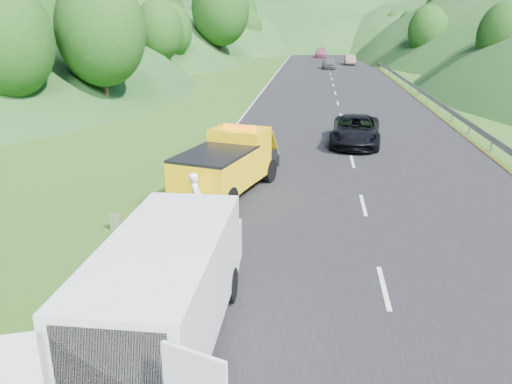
# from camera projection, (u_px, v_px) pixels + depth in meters

# --- Properties ---
(ground) EXTENTS (320.00, 320.00, 0.00)m
(ground) POSITION_uv_depth(u_px,v_px,m) (272.00, 248.00, 14.81)
(ground) COLOR #38661E
(ground) RESTS_ON ground
(road_surface) EXTENTS (14.00, 200.00, 0.02)m
(road_surface) POSITION_uv_depth(u_px,v_px,m) (333.00, 85.00, 52.05)
(road_surface) COLOR black
(road_surface) RESTS_ON ground
(guardrail) EXTENTS (0.06, 140.00, 1.52)m
(guardrail) POSITION_uv_depth(u_px,v_px,m) (389.00, 74.00, 63.00)
(guardrail) COLOR gray
(guardrail) RESTS_ON ground
(tree_line_left) EXTENTS (14.00, 140.00, 14.00)m
(tree_line_left) POSITION_uv_depth(u_px,v_px,m) (178.00, 67.00, 73.24)
(tree_line_left) COLOR #234F17
(tree_line_left) RESTS_ON ground
(tree_line_right) EXTENTS (14.00, 140.00, 14.00)m
(tree_line_right) POSITION_uv_depth(u_px,v_px,m) (475.00, 70.00, 68.65)
(tree_line_right) COLOR #234F17
(tree_line_right) RESTS_ON ground
(hills_backdrop) EXTENTS (201.00, 288.60, 44.00)m
(hills_backdrop) POSITION_uv_depth(u_px,v_px,m) (336.00, 45.00, 140.62)
(hills_backdrop) COLOR #2D5B23
(hills_backdrop) RESTS_ON ground
(tow_truck) EXTENTS (3.59, 6.15, 2.49)m
(tow_truck) POSITION_uv_depth(u_px,v_px,m) (229.00, 163.00, 19.18)
(tow_truck) COLOR black
(tow_truck) RESTS_ON ground
(white_van) EXTENTS (3.71, 6.75, 2.40)m
(white_van) POSITION_uv_depth(u_px,v_px,m) (168.00, 284.00, 10.11)
(white_van) COLOR black
(white_van) RESTS_ON ground
(woman) EXTENTS (0.57, 0.71, 1.74)m
(woman) POSITION_uv_depth(u_px,v_px,m) (197.00, 223.00, 16.65)
(woman) COLOR white
(woman) RESTS_ON ground
(child) EXTENTS (0.54, 0.56, 0.91)m
(child) POSITION_uv_depth(u_px,v_px,m) (197.00, 261.00, 14.06)
(child) COLOR tan
(child) RESTS_ON ground
(suitcase) EXTENTS (0.32, 0.19, 0.51)m
(suitcase) POSITION_uv_depth(u_px,v_px,m) (116.00, 222.00, 16.09)
(suitcase) COLOR #575942
(suitcase) RESTS_ON ground
(spare_tire) EXTENTS (0.64, 0.64, 0.20)m
(spare_tire) POSITION_uv_depth(u_px,v_px,m) (167.00, 373.00, 9.58)
(spare_tire) COLOR black
(spare_tire) RESTS_ON ground
(passing_suv) EXTENTS (3.06, 5.74, 1.53)m
(passing_suv) POSITION_uv_depth(u_px,v_px,m) (355.00, 145.00, 27.23)
(passing_suv) COLOR black
(passing_suv) RESTS_ON ground
(dist_car_a) EXTENTS (1.79, 4.44, 1.51)m
(dist_car_a) POSITION_uv_depth(u_px,v_px,m) (329.00, 69.00, 70.21)
(dist_car_a) COLOR #444448
(dist_car_a) RESTS_ON ground
(dist_car_b) EXTENTS (1.53, 4.39, 1.45)m
(dist_car_b) POSITION_uv_depth(u_px,v_px,m) (350.00, 65.00, 76.55)
(dist_car_b) COLOR brown
(dist_car_b) RESTS_ON ground
(dist_car_c) EXTENTS (2.26, 5.55, 1.61)m
(dist_car_c) POSITION_uv_depth(u_px,v_px,m) (321.00, 57.00, 92.07)
(dist_car_c) COLOR #8F475C
(dist_car_c) RESTS_ON ground
(dist_car_d) EXTENTS (1.79, 4.44, 1.51)m
(dist_car_d) POSITION_uv_depth(u_px,v_px,m) (334.00, 49.00, 119.88)
(dist_car_d) COLOR slate
(dist_car_d) RESTS_ON ground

